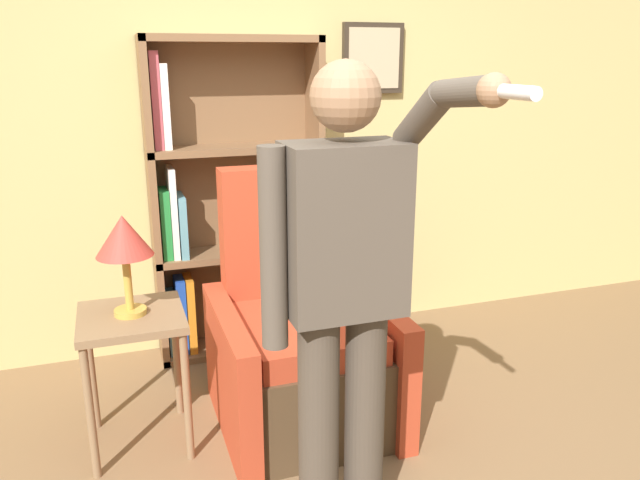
{
  "coord_description": "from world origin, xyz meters",
  "views": [
    {
      "loc": [
        -0.92,
        -1.73,
        1.78
      ],
      "look_at": [
        -0.15,
        0.54,
        1.07
      ],
      "focal_mm": 35.0,
      "sensor_mm": 36.0,
      "label": 1
    }
  ],
  "objects_px": {
    "bookcase": "(223,208)",
    "person_standing": "(344,287)",
    "armchair": "(299,346)",
    "table_lamp": "(124,240)",
    "side_table": "(133,337)"
  },
  "relations": [
    {
      "from": "bookcase",
      "to": "person_standing",
      "type": "bearing_deg",
      "value": -86.4
    },
    {
      "from": "person_standing",
      "to": "armchair",
      "type": "bearing_deg",
      "value": 83.69
    },
    {
      "from": "bookcase",
      "to": "armchair",
      "type": "bearing_deg",
      "value": -76.94
    },
    {
      "from": "table_lamp",
      "to": "armchair",
      "type": "bearing_deg",
      "value": -0.45
    },
    {
      "from": "bookcase",
      "to": "side_table",
      "type": "bearing_deg",
      "value": -124.0
    },
    {
      "from": "armchair",
      "to": "side_table",
      "type": "relative_size",
      "value": 1.88
    },
    {
      "from": "bookcase",
      "to": "table_lamp",
      "type": "distance_m",
      "value": 1.05
    },
    {
      "from": "person_standing",
      "to": "table_lamp",
      "type": "bearing_deg",
      "value": 128.99
    },
    {
      "from": "armchair",
      "to": "side_table",
      "type": "distance_m",
      "value": 0.81
    },
    {
      "from": "person_standing",
      "to": "table_lamp",
      "type": "distance_m",
      "value": 1.1
    },
    {
      "from": "armchair",
      "to": "person_standing",
      "type": "distance_m",
      "value": 1.07
    },
    {
      "from": "side_table",
      "to": "table_lamp",
      "type": "bearing_deg",
      "value": 180.0
    },
    {
      "from": "bookcase",
      "to": "armchair",
      "type": "xyz_separation_m",
      "value": [
        0.2,
        -0.87,
        -0.53
      ]
    },
    {
      "from": "armchair",
      "to": "table_lamp",
      "type": "bearing_deg",
      "value": 179.55
    },
    {
      "from": "bookcase",
      "to": "armchair",
      "type": "relative_size",
      "value": 1.52
    }
  ]
}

